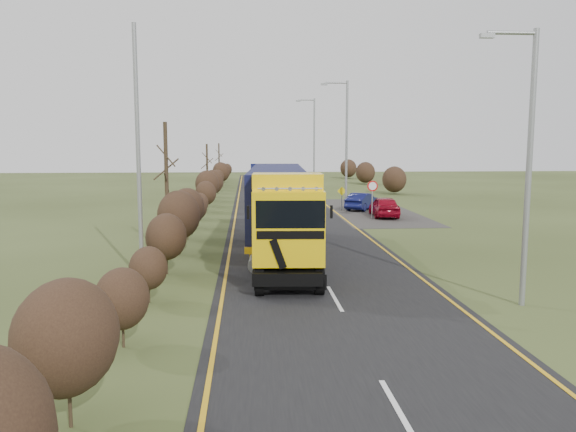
{
  "coord_description": "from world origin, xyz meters",
  "views": [
    {
      "loc": [
        -2.83,
        -21.8,
        5.07
      ],
      "look_at": [
        -1.08,
        2.42,
        1.94
      ],
      "focal_mm": 35.0,
      "sensor_mm": 36.0,
      "label": 1
    }
  ],
  "objects_px": {
    "lorry": "(279,206)",
    "streetlight_near": "(526,157)",
    "car_red_hatchback": "(384,207)",
    "speed_sign": "(372,192)",
    "car_blue_sedan": "(362,201)"
  },
  "relations": [
    {
      "from": "lorry",
      "to": "streetlight_near",
      "type": "relative_size",
      "value": 1.73
    },
    {
      "from": "car_red_hatchback",
      "to": "speed_sign",
      "type": "height_order",
      "value": "speed_sign"
    },
    {
      "from": "car_blue_sedan",
      "to": "speed_sign",
      "type": "relative_size",
      "value": 1.53
    },
    {
      "from": "streetlight_near",
      "to": "car_red_hatchback",
      "type": "bearing_deg",
      "value": 87.41
    },
    {
      "from": "lorry",
      "to": "speed_sign",
      "type": "bearing_deg",
      "value": 63.23
    },
    {
      "from": "speed_sign",
      "to": "lorry",
      "type": "bearing_deg",
      "value": -119.77
    },
    {
      "from": "car_blue_sedan",
      "to": "streetlight_near",
      "type": "distance_m",
      "value": 26.21
    },
    {
      "from": "car_red_hatchback",
      "to": "speed_sign",
      "type": "distance_m",
      "value": 1.82
    },
    {
      "from": "streetlight_near",
      "to": "speed_sign",
      "type": "xyz_separation_m",
      "value": [
        -0.1,
        20.63,
        -2.81
      ]
    },
    {
      "from": "lorry",
      "to": "car_red_hatchback",
      "type": "xyz_separation_m",
      "value": [
        8.12,
        13.26,
        -1.58
      ]
    },
    {
      "from": "lorry",
      "to": "streetlight_near",
      "type": "xyz_separation_m",
      "value": [
        7.14,
        -8.32,
        2.36
      ]
    },
    {
      "from": "lorry",
      "to": "car_red_hatchback",
      "type": "distance_m",
      "value": 15.63
    },
    {
      "from": "car_red_hatchback",
      "to": "car_blue_sedan",
      "type": "height_order",
      "value": "car_red_hatchback"
    },
    {
      "from": "lorry",
      "to": "streetlight_near",
      "type": "bearing_deg",
      "value": -46.34
    },
    {
      "from": "car_red_hatchback",
      "to": "streetlight_near",
      "type": "height_order",
      "value": "streetlight_near"
    }
  ]
}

